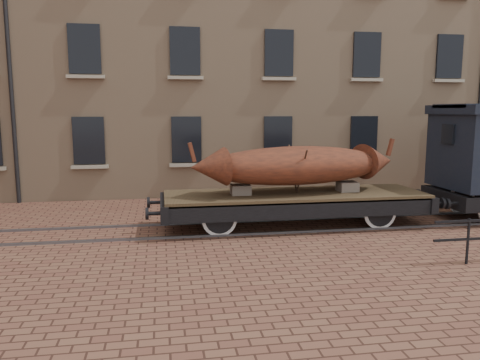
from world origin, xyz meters
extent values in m
plane|color=brown|center=(0.00, 0.00, 0.00)|extent=(90.00, 90.00, 0.00)
cube|color=tan|center=(3.00, 10.00, 7.00)|extent=(40.00, 10.00, 14.00)
cube|color=black|center=(-6.00, 4.96, 2.20)|extent=(1.10, 0.12, 1.70)
cube|color=#9F9681|center=(-6.00, 4.90, 1.25)|extent=(1.30, 0.18, 0.12)
cube|color=black|center=(-2.50, 4.96, 2.20)|extent=(1.10, 0.12, 1.70)
cube|color=#9F9681|center=(-2.50, 4.90, 1.25)|extent=(1.30, 0.18, 0.12)
cube|color=black|center=(1.00, 4.96, 2.20)|extent=(1.10, 0.12, 1.70)
cube|color=#9F9681|center=(1.00, 4.90, 1.25)|extent=(1.30, 0.18, 0.12)
cube|color=black|center=(4.50, 4.96, 2.20)|extent=(1.10, 0.12, 1.70)
cube|color=#9F9681|center=(4.50, 4.90, 1.25)|extent=(1.30, 0.18, 0.12)
cube|color=black|center=(8.00, 4.96, 2.20)|extent=(1.10, 0.12, 1.70)
cube|color=#9F9681|center=(8.00, 4.90, 1.25)|extent=(1.30, 0.18, 0.12)
cube|color=black|center=(-6.00, 4.96, 5.40)|extent=(1.10, 0.12, 1.70)
cube|color=#9F9681|center=(-6.00, 4.90, 4.45)|extent=(1.30, 0.18, 0.12)
cube|color=black|center=(-2.50, 4.96, 5.40)|extent=(1.10, 0.12, 1.70)
cube|color=#9F9681|center=(-2.50, 4.90, 4.45)|extent=(1.30, 0.18, 0.12)
cube|color=black|center=(1.00, 4.96, 5.40)|extent=(1.10, 0.12, 1.70)
cube|color=#9F9681|center=(1.00, 4.90, 4.45)|extent=(1.30, 0.18, 0.12)
cube|color=black|center=(4.50, 4.96, 5.40)|extent=(1.10, 0.12, 1.70)
cube|color=#9F9681|center=(4.50, 4.90, 4.45)|extent=(1.30, 0.18, 0.12)
cube|color=black|center=(8.00, 4.96, 5.40)|extent=(1.10, 0.12, 1.70)
cube|color=#9F9681|center=(8.00, 4.90, 4.45)|extent=(1.30, 0.18, 0.12)
cube|color=#59595E|center=(0.00, -0.72, 0.03)|extent=(30.00, 0.08, 0.06)
cube|color=#59595E|center=(0.00, 0.72, 0.03)|extent=(30.00, 0.08, 0.06)
cylinder|color=black|center=(3.00, -3.80, 0.50)|extent=(0.06, 0.06, 1.00)
cube|color=#4C3924|center=(0.26, 0.00, 0.92)|extent=(7.30, 2.14, 0.12)
cube|color=black|center=(0.26, -0.99, 0.68)|extent=(7.30, 0.16, 0.44)
cube|color=black|center=(0.26, 0.99, 0.68)|extent=(7.30, 0.16, 0.44)
cube|color=black|center=(-3.39, 0.00, 0.68)|extent=(0.21, 2.24, 0.44)
cylinder|color=black|center=(-3.66, -0.73, 0.68)|extent=(0.34, 0.10, 0.10)
cylinder|color=black|center=(-3.83, -0.73, 0.68)|extent=(0.08, 0.31, 0.31)
cylinder|color=black|center=(-3.66, 0.73, 0.68)|extent=(0.34, 0.10, 0.10)
cylinder|color=black|center=(-3.83, 0.73, 0.68)|extent=(0.08, 0.31, 0.31)
cube|color=black|center=(3.92, 0.00, 0.68)|extent=(0.21, 2.24, 0.44)
cylinder|color=black|center=(4.19, -0.73, 0.68)|extent=(0.34, 0.10, 0.10)
cylinder|color=black|center=(4.35, -0.73, 0.68)|extent=(0.08, 0.31, 0.31)
cylinder|color=black|center=(4.19, 0.73, 0.68)|extent=(0.34, 0.10, 0.10)
cylinder|color=black|center=(4.35, 0.73, 0.68)|extent=(0.08, 0.31, 0.31)
cylinder|color=black|center=(-1.98, 0.00, 0.47)|extent=(0.10, 1.85, 0.10)
cylinder|color=white|center=(-1.98, -0.72, 0.47)|extent=(0.93, 0.07, 0.93)
cylinder|color=black|center=(-1.98, -0.72, 0.47)|extent=(0.77, 0.10, 0.77)
cube|color=black|center=(-1.98, -0.84, 0.70)|extent=(0.88, 0.08, 0.10)
cylinder|color=white|center=(-1.98, 0.72, 0.47)|extent=(0.93, 0.07, 0.93)
cylinder|color=black|center=(-1.98, 0.72, 0.47)|extent=(0.77, 0.10, 0.77)
cube|color=black|center=(-1.98, 0.84, 0.70)|extent=(0.88, 0.08, 0.10)
cylinder|color=black|center=(2.50, 0.00, 0.47)|extent=(0.10, 1.85, 0.10)
cylinder|color=white|center=(2.50, -0.72, 0.47)|extent=(0.93, 0.07, 0.93)
cylinder|color=black|center=(2.50, -0.72, 0.47)|extent=(0.77, 0.10, 0.77)
cube|color=black|center=(2.50, -0.84, 0.70)|extent=(0.88, 0.08, 0.10)
cylinder|color=white|center=(2.50, 0.72, 0.47)|extent=(0.93, 0.07, 0.93)
cylinder|color=black|center=(2.50, 0.72, 0.47)|extent=(0.77, 0.10, 0.77)
cube|color=black|center=(2.50, 0.84, 0.70)|extent=(0.88, 0.08, 0.10)
cube|color=black|center=(0.26, 0.00, 0.54)|extent=(3.90, 0.06, 0.06)
cube|color=#695F53|center=(-1.30, 0.00, 1.11)|extent=(0.54, 0.49, 0.27)
cube|color=#695F53|center=(1.82, 0.00, 1.11)|extent=(0.54, 0.49, 0.27)
ellipsoid|color=maroon|center=(0.31, 0.00, 1.75)|extent=(5.55, 2.30, 1.08)
cone|color=maroon|center=(-2.23, -0.30, 1.79)|extent=(1.04, 1.13, 1.02)
cube|color=maroon|center=(-2.64, -0.35, 2.19)|extent=(0.23, 0.14, 0.52)
cone|color=maroon|center=(2.85, 0.30, 1.79)|extent=(1.04, 1.13, 1.02)
cube|color=maroon|center=(3.27, 0.35, 2.19)|extent=(0.23, 0.14, 0.52)
cylinder|color=#3D2A1F|center=(0.31, -0.44, 1.62)|extent=(0.05, 0.92, 1.31)
cylinder|color=#3D2A1F|center=(0.31, 0.44, 1.62)|extent=(0.05, 0.92, 1.31)
cube|color=black|center=(4.92, 0.00, 0.67)|extent=(0.21, 2.30, 0.43)
cylinder|color=black|center=(4.48, -0.77, 0.67)|extent=(0.08, 0.31, 0.31)
cylinder|color=black|center=(4.48, 0.77, 0.67)|extent=(0.08, 0.31, 0.31)
cylinder|color=black|center=(5.97, 0.00, 0.46)|extent=(0.10, 1.82, 0.10)
cylinder|color=white|center=(5.97, 0.72, 0.46)|extent=(0.92, 0.07, 0.92)
cylinder|color=black|center=(5.97, 0.72, 0.46)|extent=(0.75, 0.10, 0.75)
cube|color=black|center=(4.90, 0.00, 2.59)|extent=(0.08, 0.57, 0.57)
camera|label=1|loc=(-3.42, -12.55, 3.28)|focal=35.00mm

